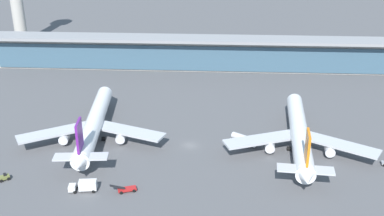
% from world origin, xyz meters
% --- Properties ---
extents(ground_plane, '(1200.00, 1200.00, 0.00)m').
position_xyz_m(ground_plane, '(0.00, 0.00, 0.00)').
color(ground_plane, '#515154').
extents(airliner_left_stand, '(46.15, 60.27, 16.04)m').
position_xyz_m(airliner_left_stand, '(-30.75, 3.06, 5.05)').
color(airliner_left_stand, white).
rests_on(airliner_left_stand, ground).
extents(airliner_centre_stand, '(46.19, 60.28, 16.04)m').
position_xyz_m(airliner_centre_stand, '(33.51, -0.12, 5.05)').
color(airliner_centre_stand, white).
rests_on(airliner_centre_stand, ground).
extents(service_truck_near_nose_white, '(7.53, 3.19, 3.10)m').
position_xyz_m(service_truck_near_nose_white, '(-25.87, -26.88, 1.69)').
color(service_truck_near_nose_white, silver).
rests_on(service_truck_near_nose_white, ground).
extents(service_truck_under_wing_olive, '(3.31, 3.09, 2.05)m').
position_xyz_m(service_truck_under_wing_olive, '(-49.33, -22.90, 0.87)').
color(service_truck_under_wing_olive, olive).
rests_on(service_truck_under_wing_olive, ground).
extents(service_truck_by_tail_white, '(8.41, 6.62, 2.95)m').
position_xyz_m(service_truck_by_tail_white, '(16.74, 2.37, 1.71)').
color(service_truck_by_tail_white, silver).
rests_on(service_truck_by_tail_white, ground).
extents(service_truck_on_taxiway_red, '(6.87, 3.52, 2.70)m').
position_xyz_m(service_truck_on_taxiway_red, '(-15.01, -26.52, 0.81)').
color(service_truck_on_taxiway_red, '#B21E1E').
rests_on(service_truck_on_taxiway_red, ground).
extents(terminal_building, '(190.67, 12.80, 15.20)m').
position_xyz_m(terminal_building, '(0.00, 74.00, 7.87)').
color(terminal_building, '#B2ADA3').
rests_on(terminal_building, ground).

